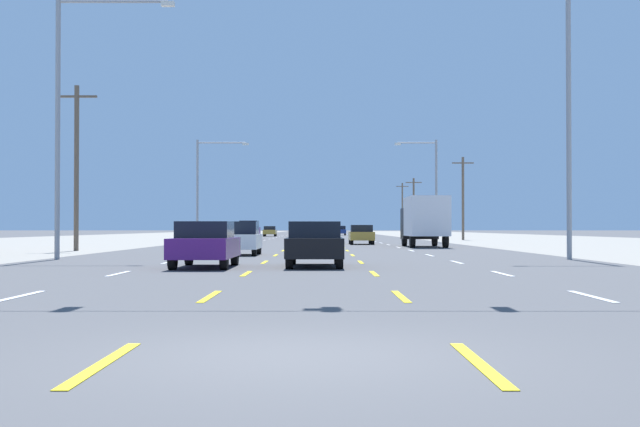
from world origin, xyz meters
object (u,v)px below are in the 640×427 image
at_px(hatchback_inner_right_distant_a, 343,230).
at_px(streetlight_left_row_1, 206,182).
at_px(streetlight_right_row_0, 564,103).
at_px(sedan_inner_left_nearest, 208,244).
at_px(sedan_inner_right_far, 364,234).
at_px(sedan_far_left_farthest, 273,231).
at_px(sedan_center_turn_near, 318,243).
at_px(streetlight_right_row_1, 435,183).
at_px(hatchback_inner_left_mid, 243,238).
at_px(suv_far_left_farther, 252,230).
at_px(streetlight_left_row_0, 73,106).
at_px(box_truck_far_right_midfar, 427,219).

height_order(hatchback_inner_right_distant_a, streetlight_left_row_1, streetlight_left_row_1).
bearing_deg(streetlight_right_row_0, sedan_inner_left_nearest, -153.62).
xyz_separation_m(sedan_inner_right_far, sedan_far_left_farthest, (-10.25, 55.75, 0.00)).
distance_m(sedan_inner_left_nearest, sedan_inner_right_far, 36.83).
relative_size(sedan_center_turn_near, sedan_inner_right_far, 1.00).
xyz_separation_m(sedan_inner_left_nearest, sedan_far_left_farthest, (-3.51, 91.96, 0.00)).
height_order(sedan_far_left_farthest, streetlight_left_row_1, streetlight_left_row_1).
distance_m(sedan_center_turn_near, sedan_far_left_farthest, 91.61).
height_order(sedan_center_turn_near, streetlight_right_row_1, streetlight_right_row_1).
bearing_deg(hatchback_inner_left_mid, suv_far_left_farther, 94.39).
relative_size(suv_far_left_farther, streetlight_right_row_0, 0.45).
bearing_deg(suv_far_left_farther, hatchback_inner_left_mid, -85.61).
xyz_separation_m(streetlight_left_row_0, streetlight_right_row_0, (19.52, 0.00, 0.09)).
xyz_separation_m(streetlight_left_row_1, streetlight_right_row_1, (19.42, 0.00, -0.10)).
distance_m(box_truck_far_right_midfar, streetlight_right_row_0, 21.52).
height_order(streetlight_left_row_0, streetlight_right_row_0, streetlight_right_row_0).
bearing_deg(sedan_inner_left_nearest, streetlight_left_row_0, 133.89).
bearing_deg(streetlight_right_row_1, sedan_center_turn_near, -102.56).
relative_size(streetlight_right_row_0, streetlight_right_row_1, 1.26).
height_order(hatchback_inner_right_distant_a, streetlight_right_row_0, streetlight_right_row_0).
bearing_deg(streetlight_left_row_1, box_truck_far_right_midfar, -44.89).
height_order(sedan_inner_left_nearest, streetlight_right_row_1, streetlight_right_row_1).
bearing_deg(hatchback_inner_left_mid, sedan_inner_left_nearest, -89.94).
bearing_deg(box_truck_far_right_midfar, streetlight_right_row_1, 80.67).
xyz_separation_m(sedan_center_turn_near, suv_far_left_farther, (-7.19, 59.42, 0.27)).
relative_size(sedan_far_left_farthest, streetlight_left_row_0, 0.43).
bearing_deg(sedan_inner_left_nearest, sedan_center_turn_near, 10.03).
relative_size(sedan_inner_right_far, streetlight_right_row_1, 0.52).
height_order(suv_far_left_farther, streetlight_left_row_1, streetlight_left_row_1).
distance_m(suv_far_left_farther, hatchback_inner_right_distant_a, 49.48).
distance_m(suv_far_left_farther, streetlight_left_row_1, 16.69).
xyz_separation_m(suv_far_left_farther, sedan_far_left_farthest, (0.22, 31.93, -0.27)).
relative_size(hatchback_inner_left_mid, box_truck_far_right_midfar, 0.54).
height_order(sedan_far_left_farthest, streetlight_right_row_1, streetlight_right_row_1).
relative_size(box_truck_far_right_midfar, sedan_inner_right_far, 1.60).
relative_size(suv_far_left_farther, streetlight_left_row_0, 0.47).
relative_size(sedan_center_turn_near, streetlight_right_row_0, 0.41).
bearing_deg(sedan_inner_right_far, streetlight_left_row_1, 148.88).
distance_m(sedan_inner_right_far, suv_far_left_farther, 26.03).
xyz_separation_m(suv_far_left_farther, streetlight_right_row_1, (16.87, -15.97, 4.03)).
bearing_deg(sedan_center_turn_near, sedan_far_left_farthest, 94.36).
xyz_separation_m(sedan_inner_left_nearest, streetlight_right_row_1, (13.14, 44.07, 4.30)).
bearing_deg(suv_far_left_farther, box_truck_far_right_midfar, -66.55).
relative_size(hatchback_inner_left_mid, sedan_inner_right_far, 0.87).
relative_size(box_truck_far_right_midfar, streetlight_left_row_0, 0.68).
bearing_deg(sedan_inner_left_nearest, suv_far_left_farther, 93.55).
height_order(sedan_inner_right_far, streetlight_right_row_1, streetlight_right_row_1).
relative_size(box_truck_far_right_midfar, sedan_far_left_farthest, 1.60).
height_order(sedan_inner_left_nearest, box_truck_far_right_midfar, box_truck_far_right_midfar).
xyz_separation_m(hatchback_inner_right_distant_a, streetlight_left_row_0, (-13.27, -101.79, 5.33)).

